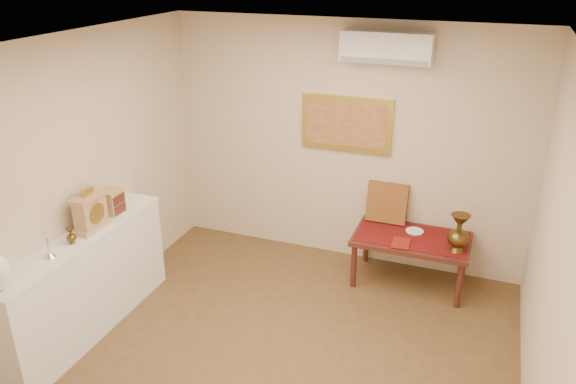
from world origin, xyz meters
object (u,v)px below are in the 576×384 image
at_px(low_table, 411,243).
at_px(wooden_chest, 113,202).
at_px(display_ledge, 86,284).
at_px(mantel_clock, 90,212).
at_px(brass_urn_tall, 459,229).

bearing_deg(low_table, wooden_chest, -153.18).
distance_m(display_ledge, mantel_clock, 0.69).
height_order(brass_urn_tall, low_table, brass_urn_tall).
relative_size(display_ledge, mantel_clock, 4.93).
height_order(mantel_clock, low_table, mantel_clock).
relative_size(brass_urn_tall, display_ledge, 0.24).
bearing_deg(low_table, display_ledge, -144.90).
bearing_deg(wooden_chest, brass_urn_tall, 20.99).
relative_size(brass_urn_tall, mantel_clock, 1.17).
height_order(brass_urn_tall, mantel_clock, mantel_clock).
bearing_deg(brass_urn_tall, low_table, 162.26).
distance_m(brass_urn_tall, display_ledge, 3.60).
relative_size(display_ledge, low_table, 1.68).
height_order(brass_urn_tall, display_ledge, brass_urn_tall).
distance_m(display_ledge, wooden_chest, 0.81).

